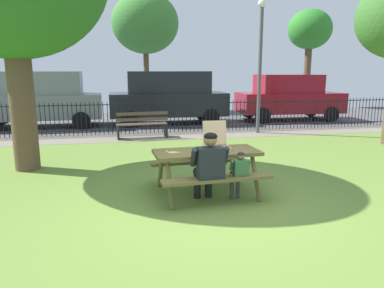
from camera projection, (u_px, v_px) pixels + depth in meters
ground at (196, 180)px, 7.16m from camera, size 28.00×11.08×0.02m
cobblestone_walkway at (165, 137)px, 11.80m from camera, size 28.00×1.40×0.01m
street_asphalt at (154, 120)px, 15.57m from camera, size 28.00×6.44×0.01m
picnic_table_foreground at (207, 160)px, 6.25m from camera, size 1.88×1.58×0.79m
pizza_box_open at (216, 144)px, 6.34m from camera, size 0.44×0.48×0.48m
pizza_slice_on_table at (172, 152)px, 6.10m from camera, size 0.23×0.16×0.02m
adult_at_table at (209, 165)px, 5.73m from camera, size 0.62×0.61×1.19m
child_at_table at (239, 171)px, 5.86m from camera, size 0.34×0.34×0.86m
iron_fence_streetside at (162, 117)px, 12.36m from camera, size 23.11×0.03×1.09m
park_bench_center at (142, 125)px, 11.44m from camera, size 1.63×0.58×0.85m
lamp_post_walkway at (260, 54)px, 11.99m from camera, size 0.28×0.28×4.38m
parked_car_far_left at (38, 98)px, 13.55m from camera, size 4.65×2.07×2.08m
parked_car_left at (168, 96)px, 14.50m from camera, size 4.61×1.98×2.08m
parked_car_center at (289, 97)px, 15.53m from camera, size 4.46×2.04×1.94m
far_tree_midleft at (145, 23)px, 19.18m from camera, size 3.55×3.55×6.17m
far_tree_center at (310, 31)px, 21.06m from camera, size 2.53×2.53×5.60m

